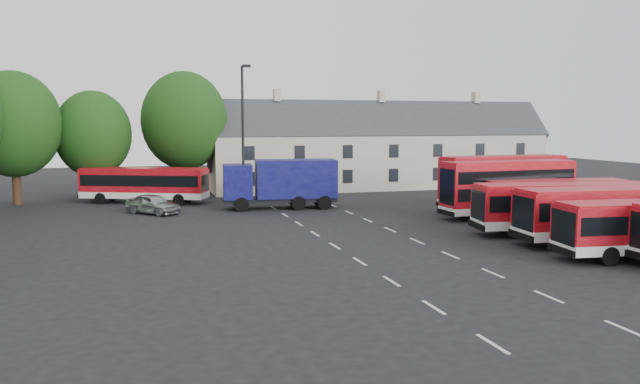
% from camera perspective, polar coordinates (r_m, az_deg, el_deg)
% --- Properties ---
extents(ground, '(140.00, 140.00, 0.00)m').
position_cam_1_polar(ground, '(32.88, 2.44, -5.62)').
color(ground, black).
rests_on(ground, ground).
extents(lane_markings, '(5.15, 33.80, 0.01)m').
position_cam_1_polar(lane_markings, '(35.57, 5.21, -4.71)').
color(lane_markings, beige).
rests_on(lane_markings, ground).
extents(terrace_houses, '(35.70, 7.13, 10.06)m').
position_cam_1_polar(terrace_houses, '(65.24, 5.55, 3.77)').
color(terrace_houses, beige).
rests_on(terrace_houses, ground).
extents(bus_row_c, '(11.49, 3.55, 3.20)m').
position_cam_1_polar(bus_row_c, '(38.71, 25.33, -1.53)').
color(bus_row_c, silver).
rests_on(bus_row_c, ground).
extents(bus_row_d, '(11.32, 4.35, 3.13)m').
position_cam_1_polar(bus_row_d, '(40.88, 21.51, -1.02)').
color(bus_row_d, silver).
rests_on(bus_row_d, ground).
extents(bus_row_e, '(10.37, 3.90, 2.86)m').
position_cam_1_polar(bus_row_e, '(46.34, 20.66, -0.35)').
color(bus_row_e, silver).
rests_on(bus_row_e, ground).
extents(bus_dd_south, '(10.05, 2.70, 4.08)m').
position_cam_1_polar(bus_dd_south, '(46.70, 16.81, 0.58)').
color(bus_dd_south, silver).
rests_on(bus_dd_south, ground).
extents(bus_dd_north, '(10.48, 3.09, 4.24)m').
position_cam_1_polar(bus_dd_north, '(50.52, 16.41, 1.12)').
color(bus_dd_north, silver).
rests_on(bus_dd_north, ground).
extents(bus_north, '(10.70, 6.48, 3.00)m').
position_cam_1_polar(bus_north, '(54.73, -15.77, 0.89)').
color(bus_north, silver).
rests_on(bus_north, ground).
extents(box_truck, '(9.12, 3.76, 3.88)m').
position_cam_1_polar(box_truck, '(49.48, -3.53, 0.99)').
color(box_truck, black).
rests_on(box_truck, ground).
extents(silver_car, '(4.33, 4.51, 1.52)m').
position_cam_1_polar(silver_car, '(48.21, -15.03, -1.06)').
color(silver_car, '#A6A8AE').
rests_on(silver_car, ground).
extents(lamppost, '(0.78, 0.41, 11.20)m').
position_cam_1_polar(lamppost, '(48.56, -7.03, 5.34)').
color(lamppost, black).
rests_on(lamppost, ground).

